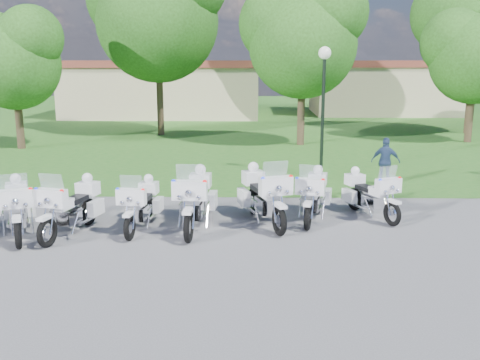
{
  "coord_description": "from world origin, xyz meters",
  "views": [
    {
      "loc": [
        0.52,
        -12.77,
        4.07
      ],
      "look_at": [
        0.23,
        1.2,
        0.95
      ],
      "focal_mm": 40.0,
      "sensor_mm": 36.0,
      "label": 1
    }
  ],
  "objects_px": {
    "motorcycle_3": "(141,204)",
    "motorcycle_7": "(370,193)",
    "motorcycle_4": "(196,199)",
    "bystander_c": "(386,162)",
    "motorcycle_1": "(17,207)",
    "motorcycle_5": "(264,195)",
    "motorcycle_6": "(314,194)",
    "lamp_post": "(324,80)",
    "motorcycle_2": "(72,206)"
  },
  "relations": [
    {
      "from": "motorcycle_3",
      "to": "motorcycle_5",
      "type": "height_order",
      "value": "motorcycle_5"
    },
    {
      "from": "motorcycle_5",
      "to": "motorcycle_3",
      "type": "bearing_deg",
      "value": -8.74
    },
    {
      "from": "motorcycle_2",
      "to": "motorcycle_5",
      "type": "bearing_deg",
      "value": -153.9
    },
    {
      "from": "motorcycle_4",
      "to": "motorcycle_5",
      "type": "distance_m",
      "value": 1.75
    },
    {
      "from": "motorcycle_7",
      "to": "motorcycle_6",
      "type": "bearing_deg",
      "value": -14.2
    },
    {
      "from": "motorcycle_2",
      "to": "motorcycle_5",
      "type": "height_order",
      "value": "motorcycle_5"
    },
    {
      "from": "motorcycle_3",
      "to": "motorcycle_4",
      "type": "xyz_separation_m",
      "value": [
        1.35,
        0.06,
        0.12
      ]
    },
    {
      "from": "motorcycle_7",
      "to": "lamp_post",
      "type": "bearing_deg",
      "value": -107.44
    },
    {
      "from": "motorcycle_6",
      "to": "motorcycle_3",
      "type": "bearing_deg",
      "value": 25.88
    },
    {
      "from": "bystander_c",
      "to": "motorcycle_2",
      "type": "bearing_deg",
      "value": 47.37
    },
    {
      "from": "motorcycle_1",
      "to": "motorcycle_2",
      "type": "height_order",
      "value": "motorcycle_1"
    },
    {
      "from": "motorcycle_1",
      "to": "motorcycle_5",
      "type": "relative_size",
      "value": 0.92
    },
    {
      "from": "motorcycle_4",
      "to": "motorcycle_7",
      "type": "distance_m",
      "value": 4.67
    },
    {
      "from": "lamp_post",
      "to": "motorcycle_4",
      "type": "bearing_deg",
      "value": -122.17
    },
    {
      "from": "motorcycle_1",
      "to": "motorcycle_3",
      "type": "distance_m",
      "value": 2.89
    },
    {
      "from": "motorcycle_1",
      "to": "bystander_c",
      "type": "relative_size",
      "value": 1.45
    },
    {
      "from": "motorcycle_3",
      "to": "lamp_post",
      "type": "relative_size",
      "value": 0.49
    },
    {
      "from": "motorcycle_6",
      "to": "motorcycle_1",
      "type": "bearing_deg",
      "value": 25.98
    },
    {
      "from": "motorcycle_3",
      "to": "motorcycle_4",
      "type": "distance_m",
      "value": 1.35
    },
    {
      "from": "motorcycle_1",
      "to": "motorcycle_3",
      "type": "relative_size",
      "value": 1.04
    },
    {
      "from": "motorcycle_3",
      "to": "motorcycle_7",
      "type": "xyz_separation_m",
      "value": [
        5.88,
        1.18,
        0.0
      ]
    },
    {
      "from": "motorcycle_1",
      "to": "motorcycle_7",
      "type": "bearing_deg",
      "value": 168.76
    },
    {
      "from": "motorcycle_3",
      "to": "motorcycle_7",
      "type": "distance_m",
      "value": 5.99
    },
    {
      "from": "motorcycle_4",
      "to": "motorcycle_7",
      "type": "relative_size",
      "value": 1.27
    },
    {
      "from": "motorcycle_1",
      "to": "bystander_c",
      "type": "distance_m",
      "value": 11.42
    },
    {
      "from": "motorcycle_7",
      "to": "motorcycle_1",
      "type": "bearing_deg",
      "value": -13.25
    },
    {
      "from": "motorcycle_1",
      "to": "lamp_post",
      "type": "xyz_separation_m",
      "value": [
        8.05,
        6.82,
        2.72
      ]
    },
    {
      "from": "motorcycle_1",
      "to": "motorcycle_7",
      "type": "distance_m",
      "value": 8.88
    },
    {
      "from": "motorcycle_1",
      "to": "motorcycle_5",
      "type": "height_order",
      "value": "motorcycle_5"
    },
    {
      "from": "motorcycle_1",
      "to": "motorcycle_4",
      "type": "relative_size",
      "value": 0.87
    },
    {
      "from": "motorcycle_5",
      "to": "motorcycle_7",
      "type": "distance_m",
      "value": 2.92
    },
    {
      "from": "motorcycle_5",
      "to": "motorcycle_1",
      "type": "bearing_deg",
      "value": -7.85
    },
    {
      "from": "motorcycle_1",
      "to": "motorcycle_6",
      "type": "xyz_separation_m",
      "value": [
        7.18,
        1.49,
        -0.02
      ]
    },
    {
      "from": "motorcycle_7",
      "to": "lamp_post",
      "type": "relative_size",
      "value": 0.46
    },
    {
      "from": "motorcycle_2",
      "to": "motorcycle_5",
      "type": "relative_size",
      "value": 0.94
    },
    {
      "from": "motorcycle_4",
      "to": "bystander_c",
      "type": "height_order",
      "value": "motorcycle_4"
    },
    {
      "from": "motorcycle_1",
      "to": "lamp_post",
      "type": "height_order",
      "value": "lamp_post"
    },
    {
      "from": "motorcycle_4",
      "to": "motorcycle_7",
      "type": "xyz_separation_m",
      "value": [
        4.53,
        1.12,
        -0.11
      ]
    },
    {
      "from": "motorcycle_3",
      "to": "lamp_post",
      "type": "bearing_deg",
      "value": -124.3
    },
    {
      "from": "motorcycle_1",
      "to": "bystander_c",
      "type": "bearing_deg",
      "value": -174.04
    },
    {
      "from": "motorcycle_6",
      "to": "bystander_c",
      "type": "relative_size",
      "value": 1.46
    },
    {
      "from": "motorcycle_1",
      "to": "motorcycle_4",
      "type": "distance_m",
      "value": 4.22
    },
    {
      "from": "motorcycle_5",
      "to": "motorcycle_6",
      "type": "distance_m",
      "value": 1.37
    },
    {
      "from": "motorcycle_1",
      "to": "motorcycle_3",
      "type": "xyz_separation_m",
      "value": [
        2.83,
        0.59,
        -0.06
      ]
    },
    {
      "from": "motorcycle_2",
      "to": "motorcycle_4",
      "type": "height_order",
      "value": "motorcycle_4"
    },
    {
      "from": "motorcycle_7",
      "to": "motorcycle_5",
      "type": "bearing_deg",
      "value": -12.02
    },
    {
      "from": "motorcycle_4",
      "to": "bystander_c",
      "type": "distance_m",
      "value": 7.58
    },
    {
      "from": "lamp_post",
      "to": "motorcycle_6",
      "type": "bearing_deg",
      "value": -99.33
    },
    {
      "from": "motorcycle_3",
      "to": "motorcycle_7",
      "type": "height_order",
      "value": "motorcycle_7"
    },
    {
      "from": "motorcycle_5",
      "to": "motorcycle_6",
      "type": "height_order",
      "value": "motorcycle_5"
    }
  ]
}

